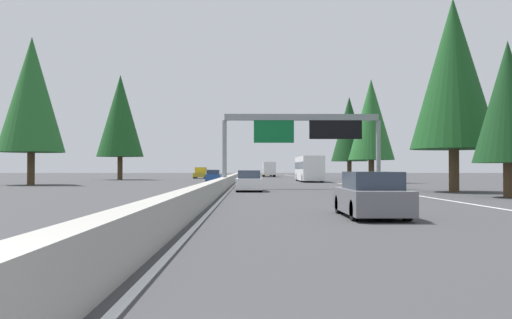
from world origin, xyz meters
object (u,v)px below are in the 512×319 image
object	(u,v)px
box_truck_mid_center	(269,169)
conifer_left_near	(32,95)
oncoming_near	(214,176)
sedan_mid_left	(371,196)
conifer_left_mid	(120,116)
conifer_right_far	(349,129)
sedan_near_center	(249,182)
conifer_right_near	(453,74)
conifer_right_mid	(371,120)
pickup_distant_b	(267,172)
sign_gantry_overhead	(304,129)
conifer_right_foreground	(508,102)
bus_far_left	(309,168)
oncoming_far	(201,173)

from	to	relation	value
box_truck_mid_center	conifer_left_near	bearing A→B (deg)	155.57
oncoming_near	sedan_mid_left	bearing A→B (deg)	9.41
conifer_left_mid	conifer_right_far	bearing A→B (deg)	-87.06
sedan_near_center	conifer_right_near	size ratio (longest dim) A/B	0.33
oncoming_near	conifer_right_near	xyz separation A→B (m)	(-31.67, -18.45, 7.40)
sedan_near_center	conifer_right_mid	size ratio (longest dim) A/B	0.37
pickup_distant_b	sign_gantry_overhead	bearing A→B (deg)	-179.63
pickup_distant_b	conifer_right_foreground	world-z (taller)	conifer_right_foreground
conifer_right_mid	conifer_right_far	xyz separation A→B (m)	(20.10, -1.17, 0.38)
sedan_mid_left	bus_far_left	bearing A→B (deg)	-3.91
pickup_distant_b	box_truck_mid_center	world-z (taller)	box_truck_mid_center
oncoming_far	conifer_right_foreground	world-z (taller)	conifer_right_foreground
conifer_right_foreground	oncoming_far	bearing A→B (deg)	19.75
oncoming_far	conifer_right_far	size ratio (longest dim) A/B	0.45
sedan_mid_left	conifer_right_far	xyz separation A→B (m)	(64.45, -11.08, 6.90)
pickup_distant_b	oncoming_near	size ratio (longest dim) A/B	1.27
sedan_mid_left	conifer_left_mid	xyz separation A→B (m)	(62.70, 22.93, 8.70)
bus_far_left	oncoming_near	distance (m)	11.97
sedan_near_center	oncoming_far	size ratio (longest dim) A/B	0.79
pickup_distant_b	conifer_right_mid	world-z (taller)	conifer_right_mid
sign_gantry_overhead	oncoming_near	xyz separation A→B (m)	(25.13, 8.86, -4.05)
conifer_right_foreground	conifer_right_near	bearing A→B (deg)	2.22
conifer_right_near	box_truck_mid_center	bearing A→B (deg)	7.84
pickup_distant_b	conifer_left_near	xyz separation A→B (m)	(-67.15, 25.34, 7.99)
bus_far_left	conifer_left_near	distance (m)	32.86
conifer_right_foreground	conifer_left_near	xyz separation A→B (m)	(24.25, 35.72, 3.67)
oncoming_near	sedan_near_center	bearing A→B (deg)	8.43
sedan_mid_left	sedan_near_center	world-z (taller)	same
pickup_distant_b	conifer_right_foreground	distance (m)	92.09
oncoming_far	conifer_left_mid	distance (m)	18.19
sedan_mid_left	oncoming_near	xyz separation A→B (m)	(51.07, 8.46, 0.00)
sign_gantry_overhead	conifer_right_mid	distance (m)	20.88
sedan_mid_left	conifer_right_foreground	distance (m)	16.53
pickup_distant_b	conifer_right_far	xyz separation A→B (m)	(-39.07, -11.19, 6.67)
sedan_near_center	conifer_right_near	distance (m)	15.86
pickup_distant_b	conifer_right_near	size ratio (longest dim) A/B	0.42
oncoming_near	conifer_right_near	bearing A→B (deg)	30.22
bus_far_left	box_truck_mid_center	bearing A→B (deg)	4.74
bus_far_left	conifer_right_foreground	bearing A→B (deg)	-169.85
conifer_right_near	sedan_mid_left	bearing A→B (deg)	152.76
oncoming_far	conifer_right_near	size ratio (longest dim) A/B	0.42
conifer_left_mid	conifer_right_foreground	bearing A→B (deg)	-146.72
sedan_near_center	bus_far_left	size ratio (longest dim) A/B	0.38
box_truck_mid_center	conifer_right_far	xyz separation A→B (m)	(-27.84, -11.13, 5.97)
box_truck_mid_center	conifer_left_mid	bearing A→B (deg)	142.29
conifer_right_foreground	conifer_left_mid	size ratio (longest dim) A/B	0.56
sedan_mid_left	conifer_left_mid	size ratio (longest dim) A/B	0.29
conifer_right_foreground	sedan_near_center	bearing A→B (deg)	58.78
bus_far_left	conifer_left_mid	xyz separation A→B (m)	(12.40, 26.36, 7.66)
conifer_left_mid	box_truck_mid_center	bearing A→B (deg)	-37.71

